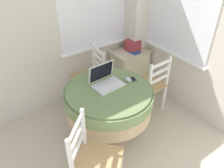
% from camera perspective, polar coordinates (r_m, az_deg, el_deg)
% --- Properties ---
extents(corner_room_shell, '(4.28, 5.22, 2.55)m').
position_cam_1_polar(corner_room_shell, '(2.35, 11.15, 10.82)').
color(corner_room_shell, beige).
rests_on(corner_room_shell, ground_plane).
extents(round_dining_table, '(1.05, 1.05, 0.73)m').
position_cam_1_polar(round_dining_table, '(2.59, -0.85, -4.07)').
color(round_dining_table, '#4C3D2D').
rests_on(round_dining_table, ground_plane).
extents(laptop, '(0.37, 0.30, 0.25)m').
position_cam_1_polar(laptop, '(2.55, -1.63, 0.89)').
color(laptop, silver).
rests_on(laptop, round_dining_table).
extents(computer_mouse, '(0.06, 0.09, 0.05)m').
position_cam_1_polar(computer_mouse, '(2.63, 4.27, 1.18)').
color(computer_mouse, silver).
rests_on(computer_mouse, round_dining_table).
extents(cell_phone, '(0.07, 0.11, 0.01)m').
position_cam_1_polar(cell_phone, '(2.68, 5.55, 1.31)').
color(cell_phone, '#2D2D33').
rests_on(cell_phone, round_dining_table).
extents(dining_chair_near_back_window, '(0.47, 0.46, 0.90)m').
position_cam_1_polar(dining_chair_near_back_window, '(3.26, -5.64, 1.81)').
color(dining_chair_near_back_window, tan).
rests_on(dining_chair_near_back_window, ground_plane).
extents(dining_chair_near_right_window, '(0.44, 0.45, 0.90)m').
position_cam_1_polar(dining_chair_near_right_window, '(3.12, 9.83, -0.29)').
color(dining_chair_near_right_window, tan).
rests_on(dining_chair_near_right_window, ground_plane).
extents(dining_chair_camera_near, '(0.59, 0.59, 0.90)m').
position_cam_1_polar(dining_chair_camera_near, '(2.17, -4.74, -19.28)').
color(dining_chair_camera_near, tan).
rests_on(dining_chair_camera_near, ground_plane).
extents(corner_cabinet, '(0.58, 0.42, 0.64)m').
position_cam_1_polar(corner_cabinet, '(3.74, 4.59, 4.14)').
color(corner_cabinet, beige).
rests_on(corner_cabinet, ground_plane).
extents(storage_box, '(0.20, 0.20, 0.17)m').
position_cam_1_polar(storage_box, '(3.59, 5.42, 10.06)').
color(storage_box, '#9E3338').
rests_on(storage_box, corner_cabinet).
extents(book_on_cabinet, '(0.14, 0.18, 0.02)m').
position_cam_1_polar(book_on_cabinet, '(3.55, 5.81, 8.38)').
color(book_on_cabinet, '#33478C').
rests_on(book_on_cabinet, corner_cabinet).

